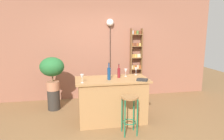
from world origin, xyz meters
name	(u,v)px	position (x,y,z in m)	size (l,w,h in m)	color
ground	(115,127)	(0.00, 0.00, 0.00)	(12.00, 12.00, 0.00)	brown
back_wall	(101,48)	(0.00, 1.95, 1.40)	(6.40, 0.10, 2.80)	#8C5642
kitchen_counter	(112,100)	(0.00, 0.30, 0.46)	(1.48, 0.75, 0.91)	#9E7042
bar_stool	(130,106)	(0.21, -0.32, 0.53)	(0.32, 0.32, 0.73)	#196642
spice_shelf	(136,62)	(0.97, 1.80, 1.00)	(0.32, 0.17, 1.94)	brown
plant_stool	(54,100)	(-1.26, 1.17, 0.24)	(0.29, 0.29, 0.49)	#2D2823
potted_plant	(52,69)	(-1.26, 1.17, 0.99)	(0.56, 0.51, 0.79)	#A86B4C
bottle_soda_blue	(109,73)	(-0.07, 0.23, 1.04)	(0.07, 0.07, 0.35)	navy
bottle_vinegar	(119,72)	(0.16, 0.37, 1.02)	(0.06, 0.06, 0.29)	maroon
wine_glass_left	(82,77)	(-0.61, 0.08, 1.03)	(0.07, 0.07, 0.16)	silver
wine_glass_center	(126,71)	(0.34, 0.47, 1.03)	(0.07, 0.07, 0.16)	silver
wine_glass_right	(136,70)	(0.60, 0.58, 1.03)	(0.07, 0.07, 0.16)	silver
cookbook	(142,80)	(0.56, 0.03, 0.93)	(0.21, 0.15, 0.04)	black
pendant_globe_light	(110,24)	(0.24, 1.84, 2.05)	(0.20, 0.20, 2.19)	black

